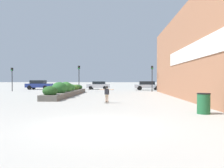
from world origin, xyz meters
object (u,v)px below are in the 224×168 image
at_px(car_leftmost, 98,85).
at_px(traffic_light_far_left, 12,75).
at_px(trash_bin, 204,103).
at_px(car_center_right, 39,85).
at_px(skateboard, 107,102).
at_px(car_rightmost, 203,85).
at_px(car_center_left, 148,85).
at_px(traffic_light_right, 152,74).
at_px(traffic_light_left, 79,74).
at_px(skateboarder, 107,92).

height_order(car_leftmost, traffic_light_far_left, traffic_light_far_left).
xyz_separation_m(trash_bin, car_center_right, (-18.38, 26.62, 0.34)).
bearing_deg(skateboard, car_rightmost, 71.40).
bearing_deg(car_center_left, skateboard, -14.77).
distance_m(skateboard, car_center_right, 25.56).
height_order(car_center_right, car_rightmost, car_center_right).
bearing_deg(car_leftmost, skateboard, -172.52).
bearing_deg(car_center_left, traffic_light_far_left, -76.48).
xyz_separation_m(traffic_light_right, traffic_light_far_left, (-20.31, 0.26, -0.12)).
bearing_deg(traffic_light_left, car_rightmost, 19.59).
bearing_deg(traffic_light_far_left, traffic_light_left, -3.49).
bearing_deg(traffic_light_left, car_center_left, 28.02).
height_order(car_leftmost, car_rightmost, car_rightmost).
bearing_deg(car_leftmost, car_center_right, 93.16).
relative_size(trash_bin, car_leftmost, 0.26).
distance_m(trash_bin, traffic_light_right, 20.20).
bearing_deg(car_center_left, trash_bin, -0.70).
distance_m(trash_bin, car_rightmost, 28.67).
xyz_separation_m(skateboard, car_center_left, (5.39, 20.44, 0.71)).
bearing_deg(skateboarder, trash_bin, -27.70).
height_order(skateboard, car_center_right, car_center_right).
xyz_separation_m(car_leftmost, car_center_right, (-10.36, -0.57, 0.11)).
bearing_deg(traffic_light_right, car_center_right, 160.80).
xyz_separation_m(skateboarder, car_center_left, (5.39, 20.44, -0.02)).
bearing_deg(traffic_light_right, traffic_light_left, -178.10).
bearing_deg(skateboarder, traffic_light_left, 123.94).
bearing_deg(trash_bin, car_center_left, 89.30).
xyz_separation_m(skateboard, car_leftmost, (-2.94, 22.39, 0.68)).
relative_size(skateboard, car_rightmost, 0.13).
bearing_deg(car_center_left, car_leftmost, -103.13).
distance_m(skateboarder, car_leftmost, 22.58).
height_order(car_center_right, traffic_light_far_left, traffic_light_far_left).
relative_size(trash_bin, traffic_light_far_left, 0.30).
xyz_separation_m(car_center_right, traffic_light_left, (8.38, -6.86, 1.64)).
height_order(car_leftmost, car_center_left, car_center_left).
distance_m(traffic_light_left, traffic_light_far_left, 10.00).
distance_m(skateboard, traffic_light_left, 15.93).
relative_size(skateboard, car_center_left, 0.13).
bearing_deg(car_leftmost, skateboarder, -172.52).
relative_size(skateboarder, trash_bin, 1.13).
distance_m(skateboarder, traffic_light_left, 15.84).
bearing_deg(skateboarder, car_center_left, 90.94).
relative_size(traffic_light_left, traffic_light_far_left, 1.06).
height_order(trash_bin, traffic_light_right, traffic_light_right).
bearing_deg(car_leftmost, car_rightmost, -91.01).
relative_size(skateboard, skateboarder, 0.51).
xyz_separation_m(car_center_left, car_rightmost, (9.67, 1.63, 0.06)).
xyz_separation_m(car_center_right, traffic_light_far_left, (-1.60, -6.25, 1.51)).
bearing_deg(skateboard, car_center_left, 90.94).
distance_m(skateboarder, traffic_light_right, 16.31).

